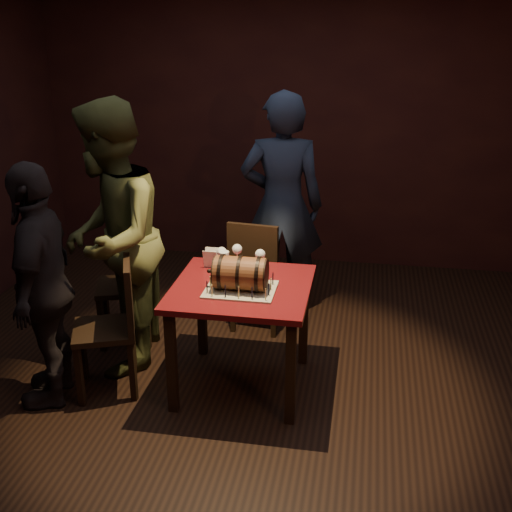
% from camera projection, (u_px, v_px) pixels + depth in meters
% --- Properties ---
extents(room_shell, '(5.04, 5.04, 2.80)m').
position_uv_depth(room_shell, '(243.00, 190.00, 3.96)').
color(room_shell, black).
rests_on(room_shell, ground).
extents(pub_table, '(0.90, 0.90, 0.75)m').
position_uv_depth(pub_table, '(242.00, 301.00, 4.24)').
color(pub_table, '#4F0D11').
rests_on(pub_table, ground).
extents(cake_board, '(0.45, 0.35, 0.01)m').
position_uv_depth(cake_board, '(241.00, 289.00, 4.13)').
color(cake_board, '#A8A087').
rests_on(cake_board, pub_table).
extents(barrel_cake, '(0.39, 0.23, 0.23)m').
position_uv_depth(barrel_cake, '(240.00, 273.00, 4.09)').
color(barrel_cake, brown).
rests_on(barrel_cake, cake_board).
extents(birthday_candles, '(0.40, 0.30, 0.09)m').
position_uv_depth(birthday_candles, '(240.00, 283.00, 4.11)').
color(birthday_candles, '#DCD583').
rests_on(birthday_candles, cake_board).
extents(wine_glass_left, '(0.07, 0.07, 0.16)m').
position_uv_depth(wine_glass_left, '(222.00, 253.00, 4.44)').
color(wine_glass_left, silver).
rests_on(wine_glass_left, pub_table).
extents(wine_glass_mid, '(0.07, 0.07, 0.16)m').
position_uv_depth(wine_glass_mid, '(237.00, 250.00, 4.49)').
color(wine_glass_mid, silver).
rests_on(wine_glass_mid, pub_table).
extents(wine_glass_right, '(0.07, 0.07, 0.16)m').
position_uv_depth(wine_glass_right, '(260.00, 255.00, 4.40)').
color(wine_glass_right, silver).
rests_on(wine_glass_right, pub_table).
extents(pint_of_ale, '(0.07, 0.07, 0.15)m').
position_uv_depth(pint_of_ale, '(224.00, 262.00, 4.40)').
color(pint_of_ale, silver).
rests_on(pint_of_ale, pub_table).
extents(menu_card, '(0.10, 0.05, 0.13)m').
position_uv_depth(menu_card, '(211.00, 258.00, 4.49)').
color(menu_card, white).
rests_on(menu_card, pub_table).
extents(chair_back, '(0.44, 0.44, 0.93)m').
position_uv_depth(chair_back, '(256.00, 270.00, 5.06)').
color(chair_back, black).
rests_on(chair_back, ground).
extents(chair_left_rear, '(0.50, 0.50, 0.93)m').
position_uv_depth(chair_left_rear, '(134.00, 278.00, 4.92)').
color(chair_left_rear, black).
rests_on(chair_left_rear, ground).
extents(chair_left_front, '(0.52, 0.52, 0.93)m').
position_uv_depth(chair_left_front, '(116.00, 319.00, 4.25)').
color(chair_left_front, black).
rests_on(chair_left_front, ground).
extents(person_back, '(0.73, 0.52, 1.87)m').
position_uv_depth(person_back, '(282.00, 206.00, 5.26)').
color(person_back, '#1A2135').
rests_on(person_back, ground).
extents(person_left_rear, '(0.87, 1.04, 1.92)m').
position_uv_depth(person_left_rear, '(111.00, 239.00, 4.43)').
color(person_left_rear, '#404422').
rests_on(person_left_rear, ground).
extents(person_left_front, '(0.58, 1.01, 1.61)m').
position_uv_depth(person_left_front, '(43.00, 286.00, 4.06)').
color(person_left_front, black).
rests_on(person_left_front, ground).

